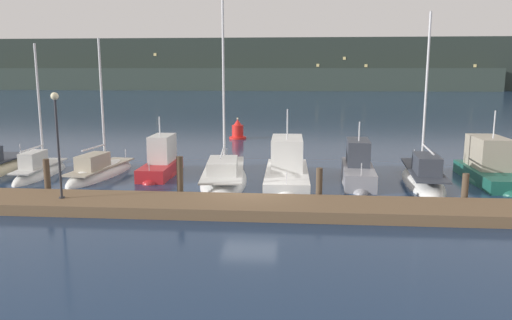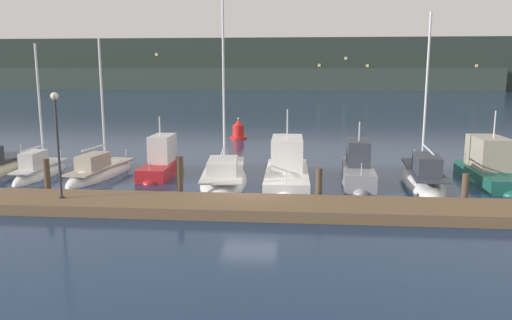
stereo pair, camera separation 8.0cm
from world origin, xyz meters
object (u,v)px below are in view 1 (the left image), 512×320
(motorboat_berth_4, at_px, (161,168))
(dock_lamppost, at_px, (57,129))
(motorboat_berth_6, at_px, (287,174))
(sailboat_berth_3, at_px, (100,174))
(sailboat_berth_5, at_px, (224,179))
(motorboat_berth_9, at_px, (490,174))
(sailboat_berth_8, at_px, (423,180))
(motorboat_berth_7, at_px, (358,175))
(channel_buoy, at_px, (238,131))
(sailboat_berth_2, at_px, (40,173))

(motorboat_berth_4, distance_m, dock_lamppost, 7.97)
(motorboat_berth_6, xyz_separation_m, dock_lamppost, (-9.33, -6.10, 3.02))
(sailboat_berth_3, distance_m, dock_lamppost, 7.28)
(motorboat_berth_4, height_order, sailboat_berth_5, sailboat_berth_5)
(motorboat_berth_9, bearing_deg, sailboat_berth_8, -168.93)
(motorboat_berth_7, distance_m, motorboat_berth_9, 6.94)
(dock_lamppost, bearing_deg, motorboat_berth_7, 25.50)
(sailboat_berth_8, bearing_deg, channel_buoy, 126.09)
(sailboat_berth_3, xyz_separation_m, motorboat_berth_6, (10.27, -0.34, 0.24))
(sailboat_berth_8, relative_size, motorboat_berth_9, 1.43)
(sailboat_berth_2, distance_m, channel_buoy, 18.29)
(sailboat_berth_3, relative_size, sailboat_berth_5, 0.73)
(sailboat_berth_5, height_order, motorboat_berth_6, sailboat_berth_5)
(sailboat_berth_5, relative_size, channel_buoy, 6.31)
(motorboat_berth_4, distance_m, motorboat_berth_7, 10.75)
(motorboat_berth_9, distance_m, channel_buoy, 21.47)
(motorboat_berth_9, xyz_separation_m, channel_buoy, (-15.17, 15.19, 0.25))
(motorboat_berth_7, bearing_deg, sailboat_berth_3, 179.09)
(dock_lamppost, bearing_deg, motorboat_berth_4, 71.74)
(sailboat_berth_2, height_order, dock_lamppost, sailboat_berth_2)
(sailboat_berth_2, relative_size, motorboat_berth_4, 1.57)
(motorboat_berth_6, bearing_deg, sailboat_berth_8, 0.54)
(sailboat_berth_3, distance_m, sailboat_berth_5, 7.03)
(motorboat_berth_4, xyz_separation_m, channel_buoy, (2.46, 15.04, 0.24))
(motorboat_berth_7, distance_m, sailboat_berth_8, 3.34)
(motorboat_berth_6, distance_m, sailboat_berth_8, 7.03)
(sailboat_berth_3, bearing_deg, sailboat_berth_8, -0.91)
(dock_lamppost, bearing_deg, channel_buoy, 77.78)
(channel_buoy, bearing_deg, motorboat_berth_4, -99.29)
(sailboat_berth_5, height_order, motorboat_berth_9, sailboat_berth_5)
(sailboat_berth_3, height_order, dock_lamppost, sailboat_berth_3)
(sailboat_berth_5, bearing_deg, channel_buoy, 94.43)
(motorboat_berth_6, relative_size, dock_lamppost, 1.68)
(sailboat_berth_5, height_order, dock_lamppost, sailboat_berth_5)
(sailboat_berth_2, bearing_deg, channel_buoy, 60.33)
(motorboat_berth_6, bearing_deg, channel_buoy, 105.93)
(sailboat_berth_5, bearing_deg, motorboat_berth_9, 4.89)
(motorboat_berth_4, height_order, motorboat_berth_7, motorboat_berth_4)
(sailboat_berth_2, relative_size, sailboat_berth_3, 0.96)
(sailboat_berth_8, bearing_deg, sailboat_berth_3, 179.09)
(sailboat_berth_2, bearing_deg, motorboat_berth_6, -0.29)
(sailboat_berth_5, xyz_separation_m, motorboat_berth_9, (13.90, 1.19, 0.27))
(motorboat_berth_4, relative_size, dock_lamppost, 1.12)
(motorboat_berth_4, relative_size, sailboat_berth_8, 0.54)
(motorboat_berth_7, height_order, dock_lamppost, dock_lamppost)
(sailboat_berth_2, height_order, channel_buoy, sailboat_berth_2)
(sailboat_berth_8, bearing_deg, motorboat_berth_7, 179.09)
(motorboat_berth_4, bearing_deg, sailboat_berth_2, -172.63)
(channel_buoy, bearing_deg, sailboat_berth_2, -119.67)
(motorboat_berth_4, xyz_separation_m, dock_lamppost, (-2.32, -7.02, 2.97))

